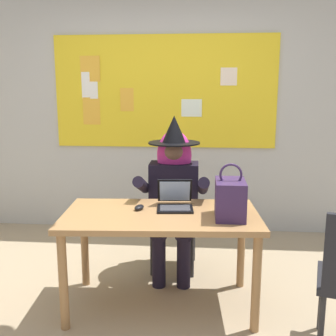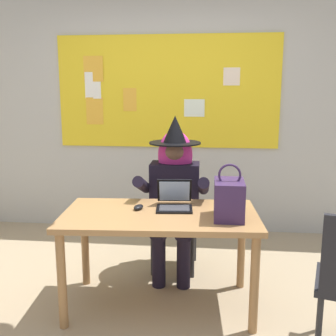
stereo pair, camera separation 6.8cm
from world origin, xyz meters
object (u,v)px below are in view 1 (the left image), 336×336
(computer_mouse, at_px, (139,207))
(desk_main, at_px, (161,225))
(chair_at_desk, at_px, (174,212))
(laptop, at_px, (175,202))
(handbag, at_px, (230,198))
(person_costumed, at_px, (174,186))

(computer_mouse, bearing_deg, desk_main, -7.13)
(chair_at_desk, xyz_separation_m, laptop, (0.04, -0.59, 0.27))
(chair_at_desk, bearing_deg, handbag, 29.35)
(person_costumed, bearing_deg, chair_at_desk, 179.17)
(laptop, xyz_separation_m, handbag, (0.39, -0.20, 0.09))
(computer_mouse, bearing_deg, laptop, 31.06)
(desk_main, height_order, handbag, handbag)
(laptop, bearing_deg, chair_at_desk, 89.24)
(desk_main, relative_size, computer_mouse, 13.74)
(person_costumed, bearing_deg, computer_mouse, -22.38)
(person_costumed, distance_m, handbag, 0.80)
(desk_main, height_order, person_costumed, person_costumed)
(laptop, bearing_deg, computer_mouse, -168.97)
(desk_main, bearing_deg, chair_at_desk, 86.45)
(laptop, relative_size, handbag, 0.85)
(desk_main, xyz_separation_m, person_costumed, (0.05, 0.61, 0.14))
(person_costumed, height_order, handbag, person_costumed)
(chair_at_desk, bearing_deg, computer_mouse, -17.19)
(desk_main, distance_m, computer_mouse, 0.21)
(desk_main, height_order, computer_mouse, computer_mouse)
(handbag, bearing_deg, chair_at_desk, 118.84)
(person_costumed, xyz_separation_m, computer_mouse, (-0.21, -0.54, -0.03))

